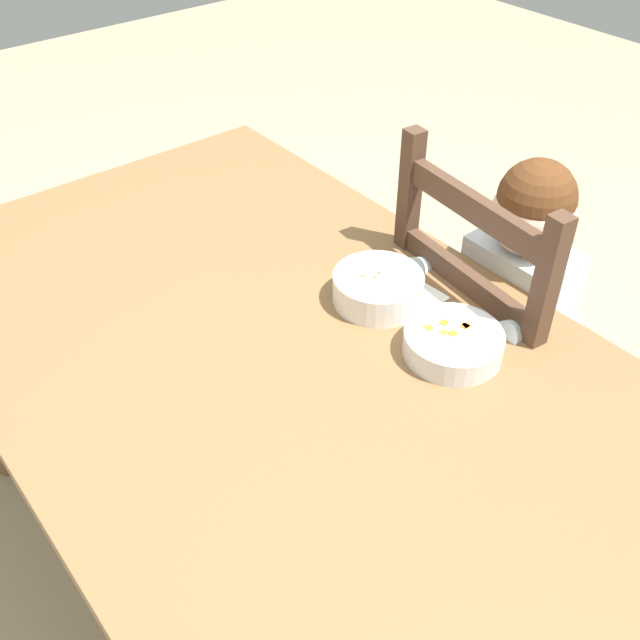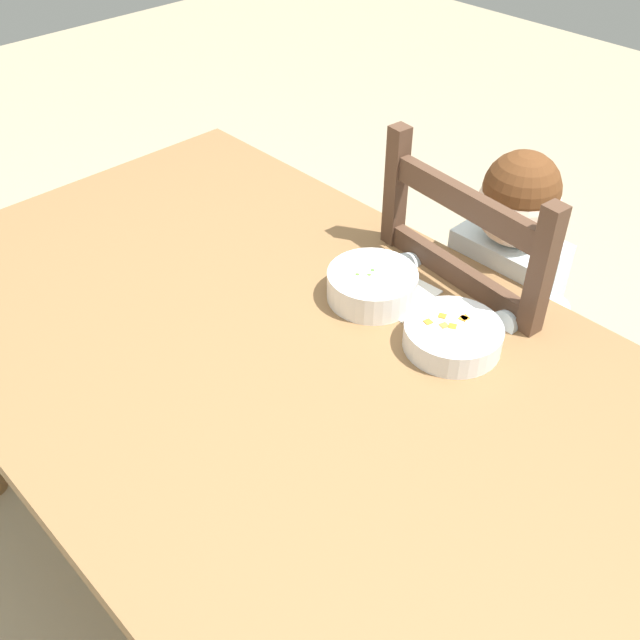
# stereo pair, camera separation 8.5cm
# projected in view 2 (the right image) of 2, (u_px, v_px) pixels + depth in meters

# --- Properties ---
(ground_plane) EXTENTS (8.00, 8.00, 0.00)m
(ground_plane) POSITION_uv_depth(u_px,v_px,m) (279.00, 562.00, 1.81)
(ground_plane) COLOR tan
(dining_table) EXTENTS (1.55, 0.97, 0.73)m
(dining_table) POSITION_uv_depth(u_px,v_px,m) (267.00, 373.00, 1.40)
(dining_table) COLOR brown
(dining_table) RESTS_ON ground
(dining_chair) EXTENTS (0.46, 0.46, 0.99)m
(dining_chair) POSITION_uv_depth(u_px,v_px,m) (483.00, 349.00, 1.72)
(dining_chair) COLOR #4E3425
(dining_chair) RESTS_ON ground
(child_figure) EXTENTS (0.32, 0.31, 0.96)m
(child_figure) POSITION_uv_depth(u_px,v_px,m) (495.00, 294.00, 1.60)
(child_figure) COLOR silver
(child_figure) RESTS_ON ground
(bowl_of_peas) EXTENTS (0.18, 0.18, 0.06)m
(bowl_of_peas) POSITION_uv_depth(u_px,v_px,m) (372.00, 285.00, 1.43)
(bowl_of_peas) COLOR white
(bowl_of_peas) RESTS_ON dining_table
(bowl_of_carrots) EXTENTS (0.18, 0.18, 0.05)m
(bowl_of_carrots) POSITION_uv_depth(u_px,v_px,m) (453.00, 335.00, 1.32)
(bowl_of_carrots) COLOR white
(bowl_of_carrots) RESTS_ON dining_table
(spoon) EXTENTS (0.13, 0.07, 0.01)m
(spoon) POSITION_uv_depth(u_px,v_px,m) (439.00, 325.00, 1.37)
(spoon) COLOR silver
(spoon) RESTS_ON dining_table
(paper_napkin) EXTENTS (0.16, 0.14, 0.00)m
(paper_napkin) POSITION_uv_depth(u_px,v_px,m) (393.00, 291.00, 1.46)
(paper_napkin) COLOR white
(paper_napkin) RESTS_ON dining_table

